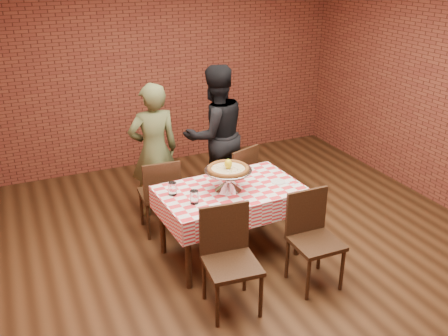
{
  "coord_description": "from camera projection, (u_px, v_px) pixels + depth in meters",
  "views": [
    {
      "loc": [
        -2.0,
        -3.75,
        2.91
      ],
      "look_at": [
        -0.16,
        0.34,
        0.95
      ],
      "focal_mm": 39.61,
      "sensor_mm": 36.0,
      "label": 1
    }
  ],
  "objects": [
    {
      "name": "condiment_caddy",
      "position": [
        221.0,
        171.0,
        5.15
      ],
      "size": [
        0.11,
        0.1,
        0.13
      ],
      "primitive_type": "cube",
      "rotation": [
        0.0,
        0.0,
        0.22
      ],
      "color": "silver",
      "rests_on": "tablecloth"
    },
    {
      "name": "sweetener_packet_b",
      "position": [
        287.0,
        183.0,
        5.03
      ],
      "size": [
        0.05,
        0.04,
        0.0
      ],
      "primitive_type": "cube",
      "rotation": [
        0.0,
        0.0,
        0.06
      ],
      "color": "white",
      "rests_on": "tablecloth"
    },
    {
      "name": "water_glass_right",
      "position": [
        173.0,
        189.0,
        4.76
      ],
      "size": [
        0.08,
        0.08,
        0.13
      ],
      "primitive_type": "cylinder",
      "rotation": [
        0.0,
        0.0,
        0.05
      ],
      "color": "white",
      "rests_on": "tablecloth"
    },
    {
      "name": "water_glass_left",
      "position": [
        194.0,
        197.0,
        4.6
      ],
      "size": [
        0.08,
        0.08,
        0.13
      ],
      "primitive_type": "cylinder",
      "rotation": [
        0.0,
        0.0,
        0.05
      ],
      "color": "white",
      "rests_on": "tablecloth"
    },
    {
      "name": "tablecloth",
      "position": [
        230.0,
        199.0,
        4.96
      ],
      "size": [
        1.47,
        0.94,
        0.24
      ],
      "primitive_type": null,
      "rotation": [
        0.0,
        0.0,
        0.05
      ],
      "color": "red",
      "rests_on": "table"
    },
    {
      "name": "back_wall",
      "position": [
        157.0,
        66.0,
        6.98
      ],
      "size": [
        5.5,
        0.0,
        5.5
      ],
      "primitive_type": "plane",
      "rotation": [
        1.57,
        0.0,
        0.0
      ],
      "color": "maroon",
      "rests_on": "ground"
    },
    {
      "name": "chair_near_left",
      "position": [
        232.0,
        264.0,
        4.23
      ],
      "size": [
        0.49,
        0.49,
        0.93
      ],
      "primitive_type": null,
      "rotation": [
        0.0,
        0.0,
        -0.1
      ],
      "color": "#392314",
      "rests_on": "ground"
    },
    {
      "name": "pizza",
      "position": [
        228.0,
        169.0,
        4.81
      ],
      "size": [
        0.47,
        0.47,
        0.03
      ],
      "primitive_type": "cylinder",
      "rotation": [
        0.0,
        0.0,
        0.15
      ],
      "color": "beige",
      "rests_on": "pizza_stand"
    },
    {
      "name": "sweetener_packet_a",
      "position": [
        293.0,
        185.0,
        4.99
      ],
      "size": [
        0.05,
        0.04,
        0.0
      ],
      "primitive_type": "cube",
      "rotation": [
        0.0,
        0.0,
        0.12
      ],
      "color": "white",
      "rests_on": "tablecloth"
    },
    {
      "name": "lemon",
      "position": [
        228.0,
        164.0,
        4.78
      ],
      "size": [
        0.09,
        0.09,
        0.1
      ],
      "primitive_type": "ellipsoid",
      "rotation": [
        0.0,
        0.0,
        0.15
      ],
      "color": "yellow",
      "rests_on": "pizza"
    },
    {
      "name": "chair_far_right",
      "position": [
        233.0,
        180.0,
        5.84
      ],
      "size": [
        0.53,
        0.53,
        0.89
      ],
      "primitive_type": null,
      "rotation": [
        0.0,
        0.0,
        3.5
      ],
      "color": "#392314",
      "rests_on": "ground"
    },
    {
      "name": "chair_far_left",
      "position": [
        159.0,
        194.0,
        5.5
      ],
      "size": [
        0.43,
        0.43,
        0.89
      ],
      "primitive_type": null,
      "rotation": [
        0.0,
        0.0,
        3.08
      ],
      "color": "#392314",
      "rests_on": "ground"
    },
    {
      "name": "side_plate",
      "position": [
        278.0,
        182.0,
        5.05
      ],
      "size": [
        0.15,
        0.15,
        0.01
      ],
      "primitive_type": "cylinder",
      "rotation": [
        0.0,
        0.0,
        0.05
      ],
      "color": "white",
      "rests_on": "tablecloth"
    },
    {
      "name": "diner_olive",
      "position": [
        154.0,
        151.0,
        5.72
      ],
      "size": [
        0.59,
        0.39,
        1.61
      ],
      "primitive_type": "imported",
      "rotation": [
        0.0,
        0.0,
        3.14
      ],
      "color": "#4E5430",
      "rests_on": "ground"
    },
    {
      "name": "chair_near_right",
      "position": [
        316.0,
        243.0,
        4.56
      ],
      "size": [
        0.43,
        0.43,
        0.91
      ],
      "primitive_type": null,
      "rotation": [
        0.0,
        0.0,
        -0.01
      ],
      "color": "#392314",
      "rests_on": "ground"
    },
    {
      "name": "table",
      "position": [
        230.0,
        222.0,
        5.07
      ],
      "size": [
        1.43,
        0.91,
        0.75
      ],
      "primitive_type": "cube",
      "rotation": [
        0.0,
        0.0,
        0.05
      ],
      "color": "#392314",
      "rests_on": "ground"
    },
    {
      "name": "pizza_stand",
      "position": [
        228.0,
        180.0,
        4.85
      ],
      "size": [
        0.55,
        0.55,
        0.21
      ],
      "primitive_type": null,
      "rotation": [
        0.0,
        0.0,
        0.15
      ],
      "color": "silver",
      "rests_on": "tablecloth"
    },
    {
      "name": "diner_black",
      "position": [
        215.0,
        135.0,
        6.06
      ],
      "size": [
        0.91,
        0.74,
        1.73
      ],
      "primitive_type": "imported",
      "rotation": [
        0.0,
        0.0,
        3.25
      ],
      "color": "black",
      "rests_on": "ground"
    },
    {
      "name": "ground",
      "position": [
        252.0,
        263.0,
        5.05
      ],
      "size": [
        6.0,
        6.0,
        0.0
      ],
      "primitive_type": "plane",
      "color": "black",
      "rests_on": "ground"
    }
  ]
}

